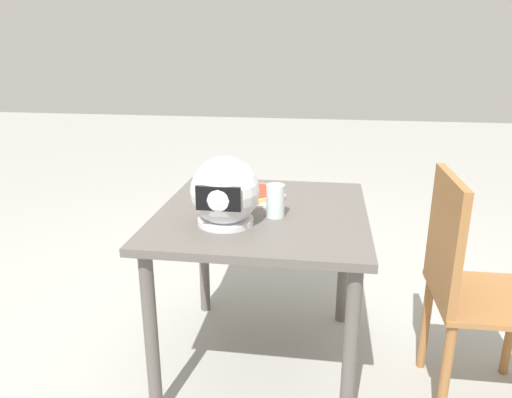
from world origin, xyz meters
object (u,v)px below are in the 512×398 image
object	(u,v)px
motorcycle_helmet	(225,192)
chair_side	(467,281)
pizza	(249,192)
dining_table	(262,233)
drinking_glass	(275,201)

from	to	relation	value
motorcycle_helmet	chair_side	distance (m)	0.94
chair_side	pizza	bearing A→B (deg)	-17.31
motorcycle_helmet	dining_table	bearing A→B (deg)	-125.40
pizza	motorcycle_helmet	distance (m)	0.33
dining_table	chair_side	xyz separation A→B (m)	(-0.77, 0.11, -0.10)
pizza	chair_side	distance (m)	0.91
motorcycle_helmet	drinking_glass	world-z (taller)	motorcycle_helmet
chair_side	dining_table	bearing A→B (deg)	-8.18
pizza	motorcycle_helmet	xyz separation A→B (m)	(0.04, 0.32, 0.09)
dining_table	chair_side	world-z (taller)	chair_side
dining_table	pizza	world-z (taller)	pizza
dining_table	drinking_glass	xyz separation A→B (m)	(-0.06, 0.06, 0.16)
motorcycle_helmet	drinking_glass	distance (m)	0.21
dining_table	drinking_glass	world-z (taller)	drinking_glass
chair_side	drinking_glass	bearing A→B (deg)	-3.85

